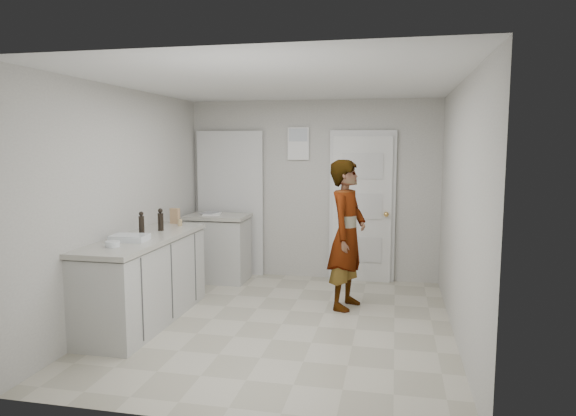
% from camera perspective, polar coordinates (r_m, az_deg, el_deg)
% --- Properties ---
extents(ground, '(4.00, 4.00, 0.00)m').
position_cam_1_polar(ground, '(5.57, -0.68, -12.76)').
color(ground, '#A5A08B').
rests_on(ground, ground).
extents(room_shell, '(4.00, 4.00, 4.00)m').
position_cam_1_polar(room_shell, '(7.24, 1.31, 0.22)').
color(room_shell, '#A9A6A0').
rests_on(room_shell, ground).
extents(main_counter, '(0.64, 1.96, 0.93)m').
position_cam_1_polar(main_counter, '(5.74, -15.56, -7.94)').
color(main_counter, '#B2B2AE').
rests_on(main_counter, ground).
extents(side_counter, '(0.84, 0.61, 0.93)m').
position_cam_1_polar(side_counter, '(7.22, -7.74, -4.65)').
color(side_counter, '#B2B2AE').
rests_on(side_counter, ground).
extents(person, '(0.56, 0.71, 1.72)m').
position_cam_1_polar(person, '(5.94, 6.59, -2.95)').
color(person, silver).
rests_on(person, ground).
extents(cake_mix_box, '(0.12, 0.07, 0.19)m').
position_cam_1_polar(cake_mix_box, '(6.42, -12.45, -0.87)').
color(cake_mix_box, '#9A704D').
rests_on(cake_mix_box, main_counter).
extents(spice_jar, '(0.05, 0.05, 0.08)m').
position_cam_1_polar(spice_jar, '(6.23, -11.91, -1.60)').
color(spice_jar, tan).
rests_on(spice_jar, main_counter).
extents(oil_cruet_a, '(0.06, 0.06, 0.25)m').
position_cam_1_polar(oil_cruet_a, '(5.93, -13.97, -1.31)').
color(oil_cruet_a, black).
rests_on(oil_cruet_a, main_counter).
extents(oil_cruet_b, '(0.06, 0.06, 0.26)m').
position_cam_1_polar(oil_cruet_b, '(5.65, -15.97, -1.73)').
color(oil_cruet_b, black).
rests_on(oil_cruet_b, main_counter).
extents(baking_dish, '(0.37, 0.28, 0.06)m').
position_cam_1_polar(baking_dish, '(5.40, -17.20, -3.21)').
color(baking_dish, silver).
rests_on(baking_dish, main_counter).
extents(egg_bowl, '(0.14, 0.14, 0.05)m').
position_cam_1_polar(egg_bowl, '(5.14, -18.92, -3.81)').
color(egg_bowl, silver).
rests_on(egg_bowl, main_counter).
extents(papers, '(0.30, 0.35, 0.01)m').
position_cam_1_polar(papers, '(7.19, -8.44, -0.66)').
color(papers, white).
rests_on(papers, side_counter).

